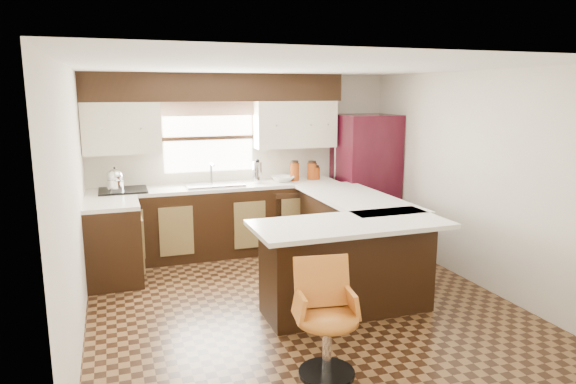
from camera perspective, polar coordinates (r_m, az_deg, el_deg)
name	(u,v)px	position (r m, az deg, el deg)	size (l,w,h in m)	color
floor	(299,302)	(5.49, 1.25, -12.15)	(4.40, 4.40, 0.00)	#49301A
ceiling	(300,67)	(5.05, 1.36, 13.74)	(4.40, 4.40, 0.00)	silver
wall_back	(245,162)	(7.21, -4.83, 3.35)	(4.40, 4.40, 0.00)	beige
wall_front	(427,255)	(3.23, 15.17, -6.73)	(4.40, 4.40, 0.00)	beige
wall_left	(74,205)	(4.83, -22.73, -1.32)	(4.40, 4.40, 0.00)	beige
wall_right	(473,178)	(6.18, 19.87, 1.43)	(4.40, 4.40, 0.00)	beige
base_cab_back	(219,221)	(6.97, -7.70, -3.27)	(3.30, 0.60, 0.90)	black
base_cab_left	(114,245)	(6.22, -18.80, -5.55)	(0.60, 0.70, 0.90)	black
counter_back	(218,187)	(6.87, -7.80, 0.56)	(3.30, 0.60, 0.04)	silver
counter_left	(111,204)	(6.10, -19.08, -1.29)	(0.60, 0.70, 0.04)	silver
soffit	(217,87)	(6.89, -7.89, 11.44)	(3.40, 0.35, 0.36)	black
upper_cab_left	(121,128)	(6.77, -18.02, 6.77)	(0.94, 0.35, 0.64)	beige
upper_cab_right	(295,124)	(7.19, 0.75, 7.54)	(1.14, 0.35, 0.64)	beige
window_pane	(209,138)	(7.05, -8.80, 5.95)	(1.20, 0.02, 0.90)	white
valance	(208,109)	(6.98, -8.83, 9.11)	(1.30, 0.06, 0.18)	#D19B93
sink	(214,185)	(6.83, -8.19, 0.81)	(0.75, 0.45, 0.03)	#B2B2B7
dishwasher	(296,222)	(6.97, 0.87, -3.33)	(0.58, 0.03, 0.78)	black
cooktop	(123,190)	(6.71, -17.86, 0.18)	(0.58, 0.50, 0.03)	black
peninsula_long	(351,237)	(6.22, 7.06, -5.01)	(0.60, 1.95, 0.90)	black
peninsula_return	(347,268)	(5.16, 6.59, -8.40)	(1.65, 0.60, 0.90)	black
counter_pen_long	(356,198)	(6.13, 7.59, -0.72)	(0.84, 1.95, 0.04)	silver
counter_pen_return	(350,224)	(4.94, 6.95, -3.58)	(1.89, 0.84, 0.04)	silver
refrigerator	(365,179)	(7.49, 8.54, 1.43)	(0.79, 0.76, 1.85)	#370914
bar_chair	(327,321)	(4.04, 4.40, -14.06)	(0.48, 0.48, 0.90)	#C26C23
kettle	(115,178)	(6.69, -18.66, 1.44)	(0.21, 0.21, 0.29)	silver
percolator	(257,173)	(6.96, -3.44, 2.18)	(0.13, 0.13, 0.29)	silver
mixing_bowl	(283,179)	(7.09, -0.61, 1.47)	(0.30, 0.30, 0.07)	white
canister_large	(295,172)	(7.15, 0.74, 2.27)	(0.13, 0.13, 0.25)	#88360E
canister_med	(312,171)	(7.24, 2.68, 2.31)	(0.13, 0.13, 0.23)	#88360E
canister_small	(315,173)	(7.27, 3.04, 2.08)	(0.13, 0.13, 0.17)	#88360E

